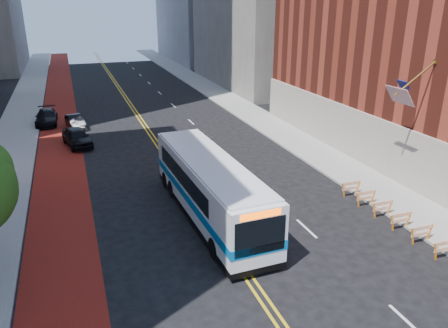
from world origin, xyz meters
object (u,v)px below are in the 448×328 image
Objects in this scene: car_c at (46,117)px; transit_bus at (209,187)px; car_a at (77,137)px; car_b at (75,122)px.

transit_bus is at bearing -67.78° from car_c.
transit_bus is 17.78m from car_a.
car_a reaches higher than car_b.
transit_bus reaches higher than car_c.
car_b is at bearing 77.25° from car_a.
car_a is at bearing -100.86° from car_b.
car_a is 6.02m from car_b.
car_b is at bearing 104.63° from transit_bus.
car_a is 1.19× the size of car_b.
car_b is 0.77× the size of car_c.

